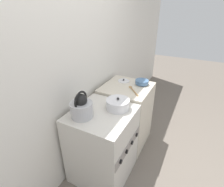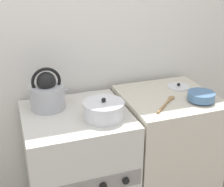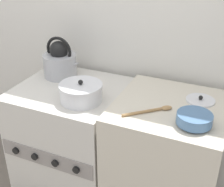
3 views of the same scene
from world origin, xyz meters
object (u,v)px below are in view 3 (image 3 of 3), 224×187
cooking_pot (81,92)px  enamel_bowl (194,119)px  kettle (60,62)px  loose_pot_lid (200,100)px  stove (73,144)px

cooking_pot → enamel_bowl: cooking_pot is taller
kettle → cooking_pot: bearing=-40.3°
kettle → cooking_pot: kettle is taller
kettle → loose_pot_lid: size_ratio=1.70×
loose_pot_lid → kettle: bearing=178.1°
enamel_bowl → kettle: bearing=162.9°
stove → enamel_bowl: enamel_bowl is taller
stove → enamel_bowl: size_ratio=4.95×
stove → kettle: bearing=136.6°
kettle → cooking_pot: 0.39m
stove → enamel_bowl: bearing=-10.9°
kettle → enamel_bowl: bearing=-17.1°
stove → cooking_pot: 0.53m
stove → cooking_pot: size_ratio=3.46×
stove → kettle: size_ratio=3.16×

